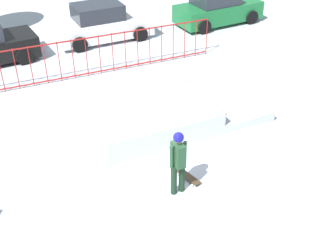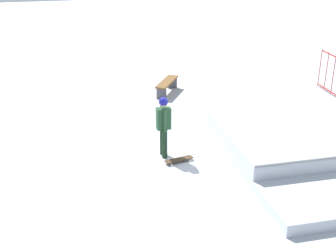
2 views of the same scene
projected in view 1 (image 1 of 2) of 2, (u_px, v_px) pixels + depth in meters
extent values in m
plane|color=#B2B7C1|center=(155.00, 158.00, 11.83)|extent=(60.00, 60.00, 0.00)
cube|color=silver|center=(150.00, 118.00, 12.94)|extent=(3.64, 2.66, 0.70)
cube|color=silver|center=(227.00, 104.00, 14.03)|extent=(1.84, 2.63, 0.30)
cylinder|color=gray|center=(204.00, 95.00, 13.41)|extent=(0.12, 2.60, 0.08)
cylinder|color=black|center=(174.00, 180.00, 10.42)|extent=(0.15, 0.15, 0.82)
cylinder|color=black|center=(182.00, 177.00, 10.51)|extent=(0.15, 0.15, 0.82)
cube|color=#264C2D|center=(178.00, 155.00, 10.08)|extent=(0.24, 0.39, 0.60)
cylinder|color=#264C2D|center=(172.00, 157.00, 10.01)|extent=(0.09, 0.09, 0.60)
cylinder|color=#264C2D|center=(185.00, 153.00, 10.15)|extent=(0.09, 0.09, 0.60)
sphere|color=tan|center=(178.00, 139.00, 9.84)|extent=(0.22, 0.22, 0.22)
sphere|color=navy|center=(178.00, 137.00, 9.83)|extent=(0.25, 0.25, 0.25)
cube|color=#3F2D1E|center=(188.00, 176.00, 11.06)|extent=(0.40, 0.82, 0.02)
cylinder|color=silver|center=(177.00, 174.00, 11.21)|extent=(0.04, 0.06, 0.06)
cylinder|color=silver|center=(184.00, 171.00, 11.33)|extent=(0.04, 0.06, 0.06)
cylinder|color=silver|center=(192.00, 185.00, 10.84)|extent=(0.04, 0.06, 0.06)
cylinder|color=silver|center=(199.00, 181.00, 10.96)|extent=(0.04, 0.06, 0.06)
cylinder|color=maroon|center=(91.00, 38.00, 15.42)|extent=(9.38, 0.06, 0.05)
cylinder|color=maroon|center=(95.00, 72.00, 16.15)|extent=(9.38, 0.06, 0.05)
cylinder|color=maroon|center=(1.00, 72.00, 14.68)|extent=(0.03, 0.03, 1.50)
cylinder|color=maroon|center=(16.00, 69.00, 14.85)|extent=(0.03, 0.03, 1.50)
cylinder|color=maroon|center=(31.00, 67.00, 15.03)|extent=(0.03, 0.03, 1.50)
cylinder|color=maroon|center=(45.00, 64.00, 15.20)|extent=(0.03, 0.03, 1.50)
cylinder|color=maroon|center=(59.00, 62.00, 15.37)|extent=(0.03, 0.03, 1.50)
cylinder|color=maroon|center=(73.00, 59.00, 15.54)|extent=(0.03, 0.03, 1.50)
cylinder|color=maroon|center=(87.00, 57.00, 15.72)|extent=(0.03, 0.03, 1.50)
cylinder|color=maroon|center=(100.00, 55.00, 15.89)|extent=(0.03, 0.03, 1.50)
cylinder|color=maroon|center=(113.00, 53.00, 16.06)|extent=(0.03, 0.03, 1.50)
cylinder|color=maroon|center=(125.00, 50.00, 16.23)|extent=(0.03, 0.03, 1.50)
cylinder|color=maroon|center=(138.00, 48.00, 16.41)|extent=(0.03, 0.03, 1.50)
cylinder|color=maroon|center=(150.00, 46.00, 16.58)|extent=(0.03, 0.03, 1.50)
cylinder|color=maroon|center=(162.00, 44.00, 16.75)|extent=(0.03, 0.03, 1.50)
cylinder|color=maroon|center=(173.00, 42.00, 16.92)|extent=(0.03, 0.03, 1.50)
cylinder|color=maroon|center=(185.00, 40.00, 17.10)|extent=(0.03, 0.03, 1.50)
cylinder|color=maroon|center=(196.00, 38.00, 17.27)|extent=(0.03, 0.03, 1.50)
cylinder|color=maroon|center=(207.00, 36.00, 17.44)|extent=(0.03, 0.03, 1.50)
cylinder|color=black|center=(13.00, 42.00, 18.06)|extent=(0.66, 0.28, 0.64)
cylinder|color=black|center=(24.00, 56.00, 16.82)|extent=(0.66, 0.28, 0.64)
cube|color=white|center=(103.00, 27.00, 18.87)|extent=(4.16, 1.86, 0.80)
cube|color=#262B33|center=(98.00, 12.00, 18.40)|extent=(2.06, 1.58, 0.64)
cylinder|color=black|center=(125.00, 22.00, 20.15)|extent=(0.65, 0.25, 0.64)
cylinder|color=black|center=(140.00, 34.00, 18.87)|extent=(0.65, 0.25, 0.64)
cylinder|color=black|center=(68.00, 31.00, 19.12)|extent=(0.65, 0.25, 0.64)
cylinder|color=black|center=(80.00, 45.00, 17.84)|extent=(0.65, 0.25, 0.64)
cube|color=#196B33|center=(218.00, 12.00, 20.66)|extent=(4.23, 2.04, 0.80)
cylinder|color=black|center=(230.00, 8.00, 21.97)|extent=(0.66, 0.27, 0.64)
cylinder|color=black|center=(252.00, 17.00, 20.73)|extent=(0.66, 0.27, 0.64)
cylinder|color=black|center=(185.00, 16.00, 20.86)|extent=(0.66, 0.27, 0.64)
cylinder|color=black|center=(204.00, 27.00, 19.61)|extent=(0.66, 0.27, 0.64)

